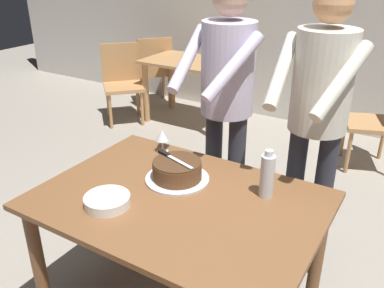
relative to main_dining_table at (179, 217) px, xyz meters
name	(u,v)px	position (x,y,z in m)	size (l,w,h in m)	color
back_wall	(348,6)	(0.00, 3.22, 0.71)	(10.00, 0.12, 2.70)	beige
main_dining_table	(179,217)	(0.00, 0.00, 0.00)	(1.38, 0.98, 0.75)	brown
cake_on_platter	(177,171)	(-0.11, 0.15, 0.16)	(0.34, 0.34, 0.11)	silver
cake_knife	(168,156)	(-0.17, 0.17, 0.23)	(0.26, 0.10, 0.02)	silver
plate_stack	(107,201)	(-0.25, -0.23, 0.14)	(0.22, 0.22, 0.05)	white
wine_glass_near	(162,136)	(-0.37, 0.39, 0.21)	(0.08, 0.08, 0.14)	silver
water_bottle	(267,175)	(0.36, 0.24, 0.23)	(0.07, 0.07, 0.25)	silver
person_cutting_cake	(226,93)	(-0.11, 0.70, 0.44)	(0.46, 0.57, 1.72)	#2D2D38
person_standing_beside	(318,108)	(0.44, 0.73, 0.44)	(0.46, 0.57, 1.72)	#2D2D38
background_table	(189,74)	(-1.51, 2.52, -0.06)	(1.00, 0.70, 0.74)	tan
background_chair_0	(381,118)	(0.60, 2.42, -0.15)	(0.56, 0.56, 0.90)	tan
background_chair_1	(122,80)	(-2.20, 2.15, -0.15)	(0.62, 0.62, 0.90)	tan
background_chair_3	(154,68)	(-2.21, 2.78, -0.15)	(0.62, 0.62, 0.90)	tan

